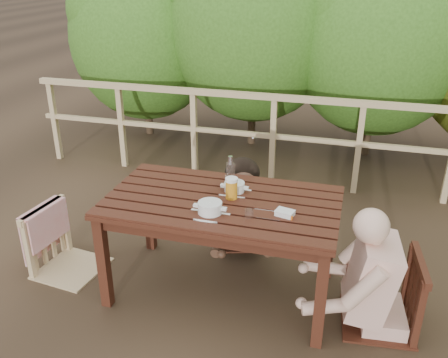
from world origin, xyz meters
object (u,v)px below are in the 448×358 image
(soup_far, at_px, (234,188))
(chair_far, at_px, (240,194))
(beer_glass, at_px, (231,189))
(diner_right, at_px, (396,234))
(chair_right, at_px, (386,261))
(bread_roll, at_px, (209,208))
(tumbler, at_px, (249,214))
(bottle, at_px, (230,174))
(butter_tub, at_px, (285,214))
(woman, at_px, (241,173))
(soup_near, at_px, (210,208))
(chair_left, at_px, (64,216))
(table, at_px, (222,247))

(soup_far, bearing_deg, chair_far, 99.61)
(chair_far, relative_size, beer_glass, 5.43)
(diner_right, bearing_deg, soup_far, 73.70)
(chair_right, bearing_deg, bread_roll, -89.17)
(diner_right, height_order, bread_roll, diner_right)
(soup_far, xyz_separation_m, tumbler, (0.19, -0.35, -0.01))
(bottle, height_order, tumbler, bottle)
(bread_roll, height_order, butter_tub, bread_roll)
(woman, height_order, soup_near, woman)
(chair_left, height_order, bread_roll, chair_left)
(chair_right, bearing_deg, bottle, -106.43)
(beer_glass, distance_m, tumbler, 0.30)
(butter_tub, bearing_deg, soup_far, 160.80)
(chair_far, relative_size, diner_right, 0.64)
(chair_left, height_order, soup_far, chair_left)
(butter_tub, bearing_deg, bottle, 162.48)
(table, relative_size, chair_far, 1.77)
(soup_far, height_order, beer_glass, beer_glass)
(woman, height_order, soup_far, woman)
(soup_near, height_order, butter_tub, soup_near)
(chair_far, height_order, bread_roll, chair_far)
(chair_right, height_order, butter_tub, chair_right)
(tumbler, bearing_deg, chair_right, 8.56)
(chair_left, height_order, beer_glass, chair_left)
(tumbler, bearing_deg, beer_glass, 127.76)
(bottle, bearing_deg, table, -96.34)
(chair_right, height_order, bottle, bottle)
(woman, relative_size, beer_glass, 7.60)
(table, xyz_separation_m, beer_glass, (0.06, 0.04, 0.46))
(table, xyz_separation_m, tumbler, (0.24, -0.20, 0.41))
(diner_right, xyz_separation_m, butter_tub, (-0.70, -0.05, 0.06))
(table, relative_size, chair_right, 1.63)
(table, distance_m, soup_far, 0.45)
(diner_right, bearing_deg, table, 81.57)
(chair_right, xyz_separation_m, soup_far, (-1.08, 0.21, 0.29))
(bread_roll, xyz_separation_m, bottle, (0.05, 0.34, 0.10))
(table, xyz_separation_m, butter_tub, (0.46, -0.11, 0.40))
(chair_left, distance_m, beer_glass, 1.35)
(woman, bearing_deg, tumbler, 89.38)
(chair_left, height_order, diner_right, diner_right)
(woman, relative_size, diner_right, 0.90)
(chair_right, height_order, bread_roll, chair_right)
(woman, bearing_deg, soup_near, 73.93)
(chair_left, bearing_deg, beer_glass, -77.76)
(beer_glass, bearing_deg, chair_far, 98.68)
(woman, distance_m, butter_tub, 1.00)
(diner_right, bearing_deg, chair_right, 84.62)
(soup_near, distance_m, beer_glass, 0.26)
(soup_near, height_order, beer_glass, beer_glass)
(soup_near, bearing_deg, tumbler, 2.44)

